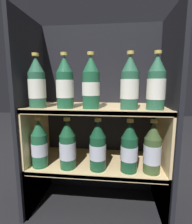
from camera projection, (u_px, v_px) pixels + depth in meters
name	position (u px, v px, depth m)	size (l,w,h in m)	color
fridge_back_wall	(100.00, 112.00, 1.09)	(0.73, 0.02, 1.02)	black
fridge_side_left	(33.00, 116.00, 0.96)	(0.02, 0.37, 1.02)	black
fridge_side_right	(167.00, 119.00, 0.88)	(0.02, 0.37, 1.02)	black
shelf_lower	(97.00, 170.00, 0.96)	(0.69, 0.33, 0.27)	#DBBC84
shelf_upper	(97.00, 134.00, 0.93)	(0.69, 0.33, 0.57)	#DBBC84
bottle_upper_front_0	(37.00, 84.00, 0.83)	(0.08, 0.08, 0.26)	#285B42
bottle_upper_front_1	(65.00, 84.00, 0.81)	(0.08, 0.08, 0.26)	#1E5638
bottle_upper_front_2	(91.00, 84.00, 0.80)	(0.08, 0.08, 0.26)	#1E5638
bottle_upper_front_3	(130.00, 85.00, 0.78)	(0.08, 0.08, 0.26)	#285B42
bottle_upper_front_4	(156.00, 85.00, 0.77)	(0.08, 0.08, 0.26)	#285B42
bottle_lower_front_0	(39.00, 145.00, 0.88)	(0.08, 0.08, 0.26)	#1E5638
bottle_lower_front_1	(68.00, 146.00, 0.86)	(0.08, 0.08, 0.26)	#194C2D
bottle_lower_front_2	(98.00, 147.00, 0.85)	(0.08, 0.08, 0.26)	#144228
bottle_lower_front_3	(129.00, 149.00, 0.83)	(0.08, 0.08, 0.26)	#144228
bottle_lower_front_4	(152.00, 150.00, 0.82)	(0.08, 0.08, 0.26)	#384C28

